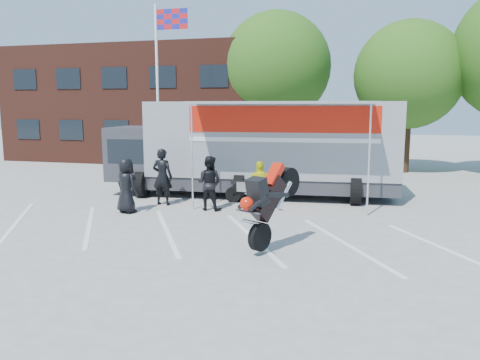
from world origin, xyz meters
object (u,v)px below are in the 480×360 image
at_px(spectator_leather_a, 126,185).
at_px(transporter_truck, 258,196).
at_px(stunt_bike_rider, 280,248).
at_px(tree_left, 276,67).
at_px(spectator_leather_b, 162,177).
at_px(spectator_leather_c, 209,183).
at_px(parked_motorcycle, 251,204).
at_px(tree_mid, 409,75).
at_px(flagpole, 162,70).
at_px(spectator_hivis, 260,188).

bearing_deg(spectator_leather_a, transporter_truck, -107.22).
bearing_deg(stunt_bike_rider, tree_left, 128.57).
bearing_deg(tree_left, spectator_leather_b, -98.27).
bearing_deg(spectator_leather_c, parked_motorcycle, -123.82).
bearing_deg(stunt_bike_rider, tree_mid, 102.60).
height_order(flagpole, spectator_leather_a, flagpole).
relative_size(tree_mid, spectator_leather_a, 4.35).
distance_m(spectator_leather_c, spectator_hivis, 1.74).
bearing_deg(spectator_leather_b, parked_motorcycle, -161.01).
bearing_deg(parked_motorcycle, transporter_truck, 6.90).
height_order(flagpole, tree_mid, flagpole).
bearing_deg(stunt_bike_rider, spectator_hivis, 137.65).
relative_size(tree_mid, stunt_bike_rider, 3.49).
bearing_deg(flagpole, spectator_leather_b, -66.60).
relative_size(tree_mid, parked_motorcycle, 4.05).
distance_m(flagpole, spectator_leather_c, 8.63).
relative_size(stunt_bike_rider, spectator_leather_a, 1.25).
bearing_deg(spectator_leather_c, flagpole, -49.70).
height_order(tree_left, parked_motorcycle, tree_left).
distance_m(flagpole, spectator_hivis, 9.73).
bearing_deg(transporter_truck, spectator_hivis, -80.91).
xyz_separation_m(flagpole, parked_motorcycle, (5.42, -4.87, -5.05)).
relative_size(parked_motorcycle, spectator_leather_b, 0.97).
height_order(tree_mid, stunt_bike_rider, tree_mid).
distance_m(transporter_truck, spectator_leather_a, 5.28).
xyz_separation_m(spectator_leather_c, spectator_hivis, (1.74, -0.13, -0.05)).
height_order(tree_mid, spectator_leather_c, tree_mid).
distance_m(tree_left, spectator_leather_a, 14.24).
xyz_separation_m(stunt_bike_rider, spectator_hivis, (-1.25, 3.41, 0.84)).
relative_size(tree_left, stunt_bike_rider, 3.92).
height_order(spectator_leather_b, spectator_hivis, spectator_leather_b).
bearing_deg(spectator_leather_a, spectator_leather_c, -132.48).
height_order(transporter_truck, parked_motorcycle, transporter_truck).
xyz_separation_m(tree_left, spectator_leather_b, (-1.72, -11.83, -4.59)).
relative_size(transporter_truck, spectator_leather_c, 6.24).
relative_size(parked_motorcycle, spectator_leather_a, 1.07).
bearing_deg(parked_motorcycle, spectator_leather_a, 128.23).
distance_m(stunt_bike_rider, spectator_leather_b, 6.27).
bearing_deg(parked_motorcycle, flagpole, 52.21).
bearing_deg(tree_left, spectator_leather_a, -100.02).
bearing_deg(spectator_leather_b, tree_mid, -128.26).
bearing_deg(spectator_leather_c, spectator_leather_a, 28.61).
bearing_deg(parked_motorcycle, tree_left, 10.32).
bearing_deg(spectator_hivis, spectator_leather_c, -10.00).
xyz_separation_m(spectator_leather_b, spectator_leather_c, (1.82, -0.36, -0.09)).
bearing_deg(parked_motorcycle, tree_mid, -26.40).
bearing_deg(transporter_truck, stunt_bike_rider, -77.44).
bearing_deg(flagpole, tree_mid, 23.97).
relative_size(spectator_leather_a, spectator_hivis, 1.05).
relative_size(tree_left, parked_motorcycle, 4.55).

